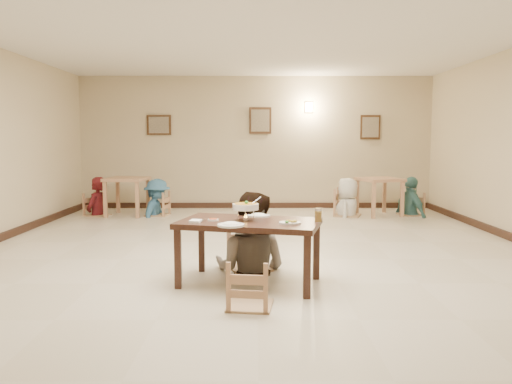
{
  "coord_description": "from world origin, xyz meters",
  "views": [
    {
      "loc": [
        -0.02,
        -6.44,
        1.57
      ],
      "look_at": [
        -0.01,
        -0.41,
        0.94
      ],
      "focal_mm": 35.0,
      "sensor_mm": 36.0,
      "label": 1
    }
  ],
  "objects_px": {
    "chair_far": "(249,229)",
    "bg_diner_a": "(96,177)",
    "drink_glass": "(318,216)",
    "bg_chair_rr": "(411,194)",
    "main_diner": "(251,192)",
    "bg_diner_d": "(412,177)",
    "curry_warmer": "(246,207)",
    "bg_diner_c": "(348,178)",
    "bg_table_right": "(380,185)",
    "bg_chair_ll": "(97,194)",
    "main_table": "(249,228)",
    "bg_diner_b": "(157,179)",
    "chair_near": "(250,261)",
    "bg_table_left": "(127,184)",
    "bg_chair_lr": "(157,193)",
    "bg_chair_rl": "(348,190)"
  },
  "relations": [
    {
      "from": "bg_diner_c",
      "to": "curry_warmer",
      "type": "bearing_deg",
      "value": -2.58
    },
    {
      "from": "main_table",
      "to": "bg_chair_ll",
      "type": "xyz_separation_m",
      "value": [
        -3.21,
        4.9,
        -0.17
      ]
    },
    {
      "from": "bg_chair_rl",
      "to": "bg_chair_rr",
      "type": "height_order",
      "value": "bg_chair_rl"
    },
    {
      "from": "bg_chair_rr",
      "to": "chair_far",
      "type": "bearing_deg",
      "value": -57.37
    },
    {
      "from": "main_table",
      "to": "bg_diner_d",
      "type": "xyz_separation_m",
      "value": [
        3.32,
        4.97,
        0.19
      ]
    },
    {
      "from": "drink_glass",
      "to": "bg_chair_rr",
      "type": "xyz_separation_m",
      "value": [
        2.58,
        5.07,
        -0.32
      ]
    },
    {
      "from": "curry_warmer",
      "to": "bg_diner_c",
      "type": "distance_m",
      "value": 5.25
    },
    {
      "from": "bg_chair_lr",
      "to": "bg_diner_d",
      "type": "distance_m",
      "value": 5.3
    },
    {
      "from": "bg_table_left",
      "to": "bg_diner_d",
      "type": "height_order",
      "value": "bg_diner_d"
    },
    {
      "from": "curry_warmer",
      "to": "bg_chair_rr",
      "type": "height_order",
      "value": "curry_warmer"
    },
    {
      "from": "curry_warmer",
      "to": "bg_table_right",
      "type": "height_order",
      "value": "curry_warmer"
    },
    {
      "from": "main_diner",
      "to": "bg_diner_a",
      "type": "height_order",
      "value": "main_diner"
    },
    {
      "from": "bg_chair_ll",
      "to": "main_diner",
      "type": "bearing_deg",
      "value": -121.78
    },
    {
      "from": "curry_warmer",
      "to": "bg_diner_b",
      "type": "height_order",
      "value": "bg_diner_b"
    },
    {
      "from": "bg_diner_b",
      "to": "main_table",
      "type": "bearing_deg",
      "value": -146.68
    },
    {
      "from": "bg_diner_b",
      "to": "bg_table_right",
      "type": "bearing_deg",
      "value": -78.36
    },
    {
      "from": "bg_diner_b",
      "to": "bg_diner_d",
      "type": "height_order",
      "value": "bg_diner_d"
    },
    {
      "from": "main_table",
      "to": "chair_far",
      "type": "bearing_deg",
      "value": 105.2
    },
    {
      "from": "bg_diner_d",
      "to": "main_table",
      "type": "bearing_deg",
      "value": 128.02
    },
    {
      "from": "bg_chair_rr",
      "to": "bg_diner_d",
      "type": "distance_m",
      "value": 0.36
    },
    {
      "from": "main_diner",
      "to": "curry_warmer",
      "type": "relative_size",
      "value": 6.04
    },
    {
      "from": "drink_glass",
      "to": "bg_diner_d",
      "type": "relative_size",
      "value": 0.09
    },
    {
      "from": "bg_chair_rr",
      "to": "bg_diner_c",
      "type": "height_order",
      "value": "bg_diner_c"
    },
    {
      "from": "chair_far",
      "to": "bg_diner_d",
      "type": "distance_m",
      "value": 5.48
    },
    {
      "from": "chair_far",
      "to": "bg_diner_a",
      "type": "height_order",
      "value": "bg_diner_a"
    },
    {
      "from": "bg_table_right",
      "to": "bg_chair_ll",
      "type": "xyz_separation_m",
      "value": [
        -5.85,
        -0.04,
        -0.2
      ]
    },
    {
      "from": "main_diner",
      "to": "bg_diner_d",
      "type": "bearing_deg",
      "value": -109.08
    },
    {
      "from": "chair_near",
      "to": "bg_table_right",
      "type": "bearing_deg",
      "value": -107.38
    },
    {
      "from": "bg_diner_c",
      "to": "bg_table_right",
      "type": "bearing_deg",
      "value": 116.56
    },
    {
      "from": "bg_chair_rr",
      "to": "bg_chair_lr",
      "type": "bearing_deg",
      "value": -109.58
    },
    {
      "from": "main_diner",
      "to": "chair_near",
      "type": "bearing_deg",
      "value": 107.85
    },
    {
      "from": "main_table",
      "to": "bg_chair_lr",
      "type": "height_order",
      "value": "bg_chair_lr"
    },
    {
      "from": "bg_diner_a",
      "to": "bg_diner_d",
      "type": "relative_size",
      "value": 1.0
    },
    {
      "from": "main_table",
      "to": "chair_near",
      "type": "xyz_separation_m",
      "value": [
        0.01,
        -0.77,
        -0.18
      ]
    },
    {
      "from": "chair_far",
      "to": "bg_chair_rr",
      "type": "distance_m",
      "value": 5.48
    },
    {
      "from": "bg_table_left",
      "to": "bg_chair_rl",
      "type": "relative_size",
      "value": 0.81
    },
    {
      "from": "chair_near",
      "to": "main_diner",
      "type": "relative_size",
      "value": 0.46
    },
    {
      "from": "main_diner",
      "to": "bg_table_right",
      "type": "relative_size",
      "value": 1.95
    },
    {
      "from": "curry_warmer",
      "to": "bg_diner_c",
      "type": "height_order",
      "value": "bg_diner_c"
    },
    {
      "from": "bg_table_left",
      "to": "main_table",
      "type": "bearing_deg",
      "value": -62.37
    },
    {
      "from": "chair_near",
      "to": "curry_warmer",
      "type": "height_order",
      "value": "curry_warmer"
    },
    {
      "from": "chair_far",
      "to": "main_diner",
      "type": "xyz_separation_m",
      "value": [
        0.02,
        -0.08,
        0.47
      ]
    },
    {
      "from": "chair_far",
      "to": "chair_near",
      "type": "relative_size",
      "value": 1.12
    },
    {
      "from": "chair_far",
      "to": "bg_chair_ll",
      "type": "xyz_separation_m",
      "value": [
        -3.2,
        4.28,
        -0.04
      ]
    },
    {
      "from": "bg_chair_rr",
      "to": "bg_diner_c",
      "type": "distance_m",
      "value": 1.39
    },
    {
      "from": "bg_table_left",
      "to": "bg_chair_rr",
      "type": "distance_m",
      "value": 5.91
    },
    {
      "from": "curry_warmer",
      "to": "bg_diner_d",
      "type": "xyz_separation_m",
      "value": [
        3.36,
        4.96,
        -0.04
      ]
    },
    {
      "from": "chair_near",
      "to": "curry_warmer",
      "type": "relative_size",
      "value": 2.78
    },
    {
      "from": "drink_glass",
      "to": "bg_chair_lr",
      "type": "xyz_separation_m",
      "value": [
        -2.7,
        5.03,
        -0.3
      ]
    },
    {
      "from": "chair_near",
      "to": "drink_glass",
      "type": "distance_m",
      "value": 1.04
    }
  ]
}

